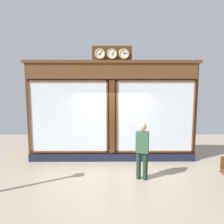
# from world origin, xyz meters

# --- Properties ---
(ground_plane) EXTENTS (14.00, 14.00, 0.00)m
(ground_plane) POSITION_xyz_m (0.00, 2.80, 0.00)
(ground_plane) COLOR gray
(shop_facade) EXTENTS (6.20, 0.42, 4.12)m
(shop_facade) POSITION_xyz_m (-0.00, -0.13, 1.83)
(shop_facade) COLOR #4C2B16
(shop_facade) RESTS_ON ground_plane
(pedestrian) EXTENTS (0.41, 0.32, 1.69)m
(pedestrian) POSITION_xyz_m (-0.88, 1.48, 0.93)
(pedestrian) COLOR #1C2F21
(pedestrian) RESTS_ON ground_plane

